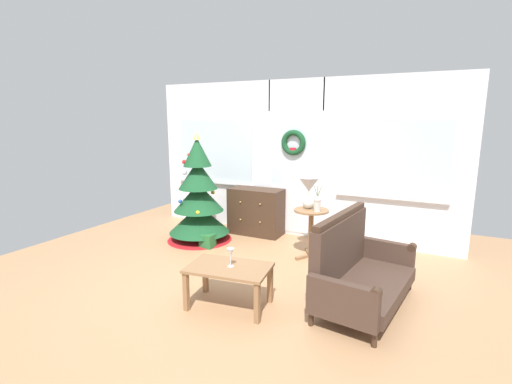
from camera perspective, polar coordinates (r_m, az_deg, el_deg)
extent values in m
plane|color=#AD7F56|center=(4.64, -3.70, -13.36)|extent=(6.76, 6.76, 0.00)
cube|color=white|center=(6.83, -6.05, 5.67)|extent=(2.15, 0.08, 2.55)
cube|color=white|center=(5.79, 20.34, 4.05)|extent=(2.15, 0.08, 2.55)
cube|color=white|center=(6.12, 6.26, 14.64)|extent=(0.94, 0.08, 0.50)
cube|color=silver|center=(6.14, 5.88, 2.70)|extent=(0.90, 0.05, 2.05)
cube|color=white|center=(6.23, 5.70, -2.56)|extent=(0.78, 0.02, 0.80)
cube|color=silver|center=(6.08, 5.87, 6.18)|extent=(0.78, 0.01, 1.10)
cube|color=silver|center=(6.78, -6.33, 6.26)|extent=(1.50, 0.01, 1.10)
cube|color=silver|center=(5.73, 20.33, 4.73)|extent=(1.50, 0.01, 1.10)
cube|color=silver|center=(6.84, -6.28, 1.49)|extent=(1.59, 0.06, 0.03)
cube|color=silver|center=(5.80, 19.93, -0.88)|extent=(1.59, 0.06, 0.03)
torus|color=#164424|center=(6.03, 5.77, 7.57)|extent=(0.41, 0.09, 0.41)
cube|color=red|center=(6.03, 5.70, 6.33)|extent=(0.10, 0.02, 0.10)
cylinder|color=#4C331E|center=(6.11, -8.66, -6.41)|extent=(0.10, 0.10, 0.18)
cone|color=red|center=(6.12, -8.65, -6.78)|extent=(1.04, 1.04, 0.10)
cone|color=#194C28|center=(6.04, -8.74, -4.05)|extent=(0.96, 0.96, 0.45)
cone|color=#194C28|center=(5.95, -8.84, -0.74)|extent=(0.79, 0.79, 0.45)
cone|color=#194C28|center=(5.89, -8.94, 2.66)|extent=(0.62, 0.62, 0.45)
cone|color=#194C28|center=(5.85, -9.05, 6.12)|extent=(0.44, 0.44, 0.45)
cone|color=#E0BC4C|center=(5.83, -9.12, 8.54)|extent=(0.12, 0.12, 0.12)
sphere|color=red|center=(5.88, -11.00, 4.56)|extent=(0.07, 0.07, 0.07)
sphere|color=gold|center=(5.65, -8.94, -3.13)|extent=(0.06, 0.06, 0.06)
sphere|color=silver|center=(6.23, -10.95, -1.33)|extent=(0.07, 0.07, 0.07)
sphere|color=#264CB2|center=(5.84, -11.58, -1.43)|extent=(0.06, 0.06, 0.06)
sphere|color=red|center=(5.98, -10.28, 5.64)|extent=(0.05, 0.05, 0.05)
sphere|color=gold|center=(6.17, -6.66, -0.06)|extent=(0.07, 0.07, 0.07)
sphere|color=silver|center=(5.81, -10.94, 2.95)|extent=(0.07, 0.07, 0.07)
cube|color=#3D281C|center=(6.26, 0.01, -3.01)|extent=(0.90, 0.43, 0.78)
sphere|color=tan|center=(6.10, -2.43, -1.55)|extent=(0.03, 0.03, 0.03)
sphere|color=tan|center=(5.94, 0.62, -1.89)|extent=(0.03, 0.03, 0.03)
sphere|color=tan|center=(6.18, -2.41, -4.27)|extent=(0.03, 0.03, 0.03)
sphere|color=tan|center=(6.02, 0.61, -4.67)|extent=(0.03, 0.03, 0.03)
cylinder|color=#3D281C|center=(3.57, 17.77, -20.78)|extent=(0.05, 0.05, 0.14)
cylinder|color=#3D281C|center=(4.72, 22.55, -12.88)|extent=(0.05, 0.05, 0.14)
cylinder|color=#3D281C|center=(3.74, 8.46, -18.69)|extent=(0.05, 0.05, 0.14)
cylinder|color=#3D281C|center=(4.85, 15.48, -11.73)|extent=(0.05, 0.05, 0.14)
cube|color=#473328|center=(4.14, 16.53, -13.83)|extent=(0.88, 1.35, 0.14)
cube|color=#473328|center=(4.08, 12.79, -8.20)|extent=(0.29, 1.27, 0.62)
cube|color=#3D281C|center=(3.98, 13.00, -3.58)|extent=(0.24, 1.24, 0.06)
cube|color=#473328|center=(3.50, 13.07, -16.23)|extent=(0.67, 0.18, 0.38)
cylinder|color=#3D281C|center=(3.35, 18.00, -14.60)|extent=(0.10, 0.10, 0.09)
cube|color=#473328|center=(4.69, 19.21, -9.34)|extent=(0.67, 0.18, 0.38)
cylinder|color=#3D281C|center=(4.58, 22.88, -7.87)|extent=(0.10, 0.10, 0.09)
cylinder|color=#8E6642|center=(5.21, 8.53, -2.83)|extent=(0.48, 0.48, 0.02)
cylinder|color=#8E6642|center=(5.30, 8.42, -6.44)|extent=(0.07, 0.07, 0.66)
cube|color=#8E6642|center=(5.36, 9.97, -9.82)|extent=(0.20, 0.05, 0.04)
cube|color=#8E6642|center=(5.55, 7.99, -9.01)|extent=(0.14, 0.20, 0.04)
cube|color=#8E6642|center=(5.30, 7.01, -9.96)|extent=(0.14, 0.20, 0.04)
sphere|color=silver|center=(5.24, 8.07, -1.67)|extent=(0.16, 0.16, 0.16)
cylinder|color=silver|center=(5.21, 8.11, -0.29)|extent=(0.02, 0.02, 0.06)
cone|color=silver|center=(5.19, 8.15, 1.12)|extent=(0.28, 0.28, 0.20)
cylinder|color=beige|center=(5.10, 9.41, -2.08)|extent=(0.09, 0.09, 0.16)
sphere|color=beige|center=(5.08, 9.44, -1.20)|extent=(0.10, 0.10, 0.10)
cylinder|color=#4C7042|center=(5.07, 9.25, -0.08)|extent=(0.07, 0.01, 0.17)
cylinder|color=#4C7042|center=(5.06, 9.48, -0.10)|extent=(0.01, 0.01, 0.18)
cylinder|color=#4C7042|center=(5.06, 9.70, -0.12)|extent=(0.07, 0.01, 0.17)
cube|color=#8E6642|center=(3.89, -4.21, -11.56)|extent=(0.90, 0.63, 0.03)
cube|color=#8E6642|center=(3.95, -10.70, -14.82)|extent=(0.05, 0.05, 0.41)
cube|color=#8E6642|center=(3.68, 0.17, -16.75)|extent=(0.05, 0.05, 0.41)
cube|color=#8E6642|center=(4.31, -7.79, -12.48)|extent=(0.05, 0.05, 0.41)
cube|color=#8E6642|center=(4.05, 2.19, -13.97)|extent=(0.05, 0.05, 0.41)
cylinder|color=silver|center=(3.88, -3.91, -11.32)|extent=(0.06, 0.06, 0.01)
cylinder|color=silver|center=(3.86, -3.92, -10.60)|extent=(0.01, 0.01, 0.10)
cone|color=silver|center=(3.83, -3.94, -9.28)|extent=(0.08, 0.08, 0.09)
cube|color=#266633|center=(5.73, -7.48, -7.46)|extent=(0.20, 0.18, 0.20)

